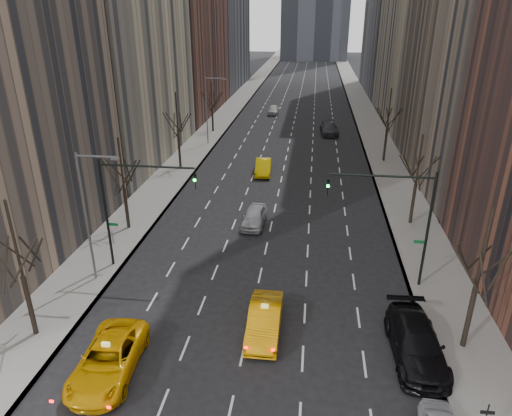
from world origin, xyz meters
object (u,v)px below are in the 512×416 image
(silver_sedan_ahead, at_px, (255,216))
(parked_suv_black, at_px, (416,342))
(taxi_suv, at_px, (108,359))
(taxi_sedan, at_px, (265,320))

(silver_sedan_ahead, bearing_deg, parked_suv_black, -52.55)
(taxi_suv, distance_m, parked_suv_black, 16.10)
(taxi_sedan, distance_m, silver_sedan_ahead, 14.47)
(parked_suv_black, bearing_deg, taxi_suv, -170.92)
(taxi_suv, bearing_deg, taxi_sedan, 25.61)
(taxi_sedan, bearing_deg, silver_sedan_ahead, 99.30)
(taxi_suv, xyz_separation_m, taxi_sedan, (7.55, 4.18, 0.01))
(silver_sedan_ahead, relative_size, parked_suv_black, 0.73)
(taxi_suv, xyz_separation_m, silver_sedan_ahead, (5.12, 18.44, -0.06))
(taxi_suv, distance_m, silver_sedan_ahead, 19.14)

